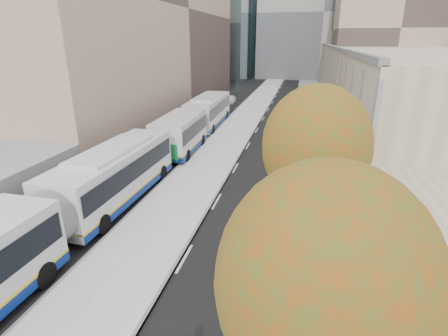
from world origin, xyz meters
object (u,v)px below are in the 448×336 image
(distant_car, at_px, (230,99))
(bus_near, at_px, (69,206))
(bus_shelter, at_px, (370,250))
(bus_far, at_px, (198,119))

(distant_car, bearing_deg, bus_near, -92.21)
(bus_shelter, relative_size, distant_car, 1.26)
(bus_near, xyz_separation_m, bus_far, (0.45, 19.99, 0.02))
(bus_shelter, bearing_deg, bus_far, 120.68)
(bus_far, xyz_separation_m, distant_car, (-0.75, 19.38, -1.14))
(bus_shelter, xyz_separation_m, bus_near, (-13.25, 1.57, -0.47))
(bus_shelter, height_order, bus_near, bus_near)
(bus_shelter, xyz_separation_m, bus_far, (-12.79, 21.56, -0.45))
(bus_near, height_order, distant_car, bus_near)
(distant_car, bearing_deg, bus_far, -90.43)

